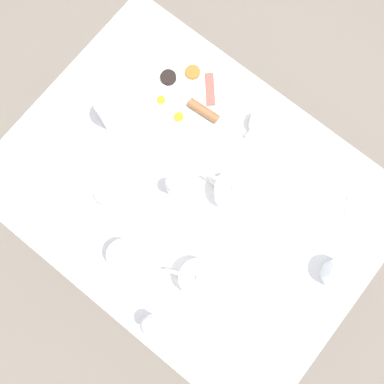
{
  "coord_description": "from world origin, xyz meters",
  "views": [
    {
      "loc": [
        -0.19,
        -0.15,
        2.03
      ],
      "look_at": [
        0.0,
        0.0,
        0.76
      ],
      "focal_mm": 42.0,
      "sensor_mm": 36.0,
      "label": 1
    }
  ],
  "objects_px": {
    "knife_by_plate": "(38,182)",
    "teapot_far": "(198,278)",
    "teacup_with_saucer_right": "(110,194)",
    "breakfast_plate": "(186,97)",
    "water_glass_short": "(126,256)",
    "wine_glass_spare": "(112,111)",
    "salt_grinder": "(174,185)",
    "water_glass_tall": "(341,274)",
    "fork_by_plate": "(284,304)",
    "pepper_grinder": "(150,324)",
    "teapot_near": "(232,191)",
    "napkin_folded": "(364,211)",
    "teacup_with_saucer_left": "(262,125)"
  },
  "relations": [
    {
      "from": "breakfast_plate",
      "to": "water_glass_tall",
      "type": "xyz_separation_m",
      "value": [
        -0.15,
        -0.66,
        0.05
      ]
    },
    {
      "from": "teacup_with_saucer_left",
      "to": "water_glass_short",
      "type": "relative_size",
      "value": 1.04
    },
    {
      "from": "teapot_near",
      "to": "breakfast_plate",
      "type": "bearing_deg",
      "value": 145.21
    },
    {
      "from": "teacup_with_saucer_left",
      "to": "knife_by_plate",
      "type": "xyz_separation_m",
      "value": [
        -0.54,
        0.41,
        -0.02
      ]
    },
    {
      "from": "teapot_far",
      "to": "pepper_grinder",
      "type": "distance_m",
      "value": 0.17
    },
    {
      "from": "teapot_far",
      "to": "teacup_with_saucer_right",
      "type": "height_order",
      "value": "teapot_far"
    },
    {
      "from": "pepper_grinder",
      "to": "napkin_folded",
      "type": "distance_m",
      "value": 0.69
    },
    {
      "from": "knife_by_plate",
      "to": "teapot_far",
      "type": "bearing_deg",
      "value": -82.04
    },
    {
      "from": "pepper_grinder",
      "to": "fork_by_plate",
      "type": "relative_size",
      "value": 0.69
    },
    {
      "from": "water_glass_short",
      "to": "fork_by_plate",
      "type": "height_order",
      "value": "water_glass_short"
    },
    {
      "from": "pepper_grinder",
      "to": "knife_by_plate",
      "type": "distance_m",
      "value": 0.53
    },
    {
      "from": "teacup_with_saucer_right",
      "to": "fork_by_plate",
      "type": "height_order",
      "value": "teacup_with_saucer_right"
    },
    {
      "from": "teapot_near",
      "to": "teapot_far",
      "type": "relative_size",
      "value": 1.07
    },
    {
      "from": "teacup_with_saucer_left",
      "to": "water_glass_short",
      "type": "bearing_deg",
      "value": 173.87
    },
    {
      "from": "teapot_far",
      "to": "teacup_with_saucer_left",
      "type": "distance_m",
      "value": 0.49
    },
    {
      "from": "teacup_with_saucer_right",
      "to": "salt_grinder",
      "type": "distance_m",
      "value": 0.19
    },
    {
      "from": "teapot_near",
      "to": "water_glass_tall",
      "type": "xyz_separation_m",
      "value": [
        -0.0,
        -0.37,
        0.01
      ]
    },
    {
      "from": "teapot_far",
      "to": "fork_by_plate",
      "type": "height_order",
      "value": "teapot_far"
    },
    {
      "from": "water_glass_tall",
      "to": "fork_by_plate",
      "type": "bearing_deg",
      "value": 157.9
    },
    {
      "from": "water_glass_tall",
      "to": "napkin_folded",
      "type": "relative_size",
      "value": 0.73
    },
    {
      "from": "breakfast_plate",
      "to": "knife_by_plate",
      "type": "height_order",
      "value": "breakfast_plate"
    },
    {
      "from": "teapot_far",
      "to": "breakfast_plate",
      "type": "bearing_deg",
      "value": 107.46
    },
    {
      "from": "water_glass_tall",
      "to": "wine_glass_spare",
      "type": "bearing_deg",
      "value": 92.58
    },
    {
      "from": "pepper_grinder",
      "to": "knife_by_plate",
      "type": "xyz_separation_m",
      "value": [
        0.1,
        0.51,
        -0.06
      ]
    },
    {
      "from": "teacup_with_saucer_left",
      "to": "water_glass_tall",
      "type": "distance_m",
      "value": 0.48
    },
    {
      "from": "wine_glass_spare",
      "to": "fork_by_plate",
      "type": "height_order",
      "value": "wine_glass_spare"
    },
    {
      "from": "teacup_with_saucer_right",
      "to": "water_glass_tall",
      "type": "xyz_separation_m",
      "value": [
        0.22,
        -0.64,
        0.03
      ]
    },
    {
      "from": "teacup_with_saucer_left",
      "to": "knife_by_plate",
      "type": "relative_size",
      "value": 0.7
    },
    {
      "from": "water_glass_tall",
      "to": "salt_grinder",
      "type": "relative_size",
      "value": 0.96
    },
    {
      "from": "teacup_with_saucer_left",
      "to": "salt_grinder",
      "type": "bearing_deg",
      "value": 165.18
    },
    {
      "from": "fork_by_plate",
      "to": "knife_by_plate",
      "type": "xyz_separation_m",
      "value": [
        -0.17,
        0.77,
        0.0
      ]
    },
    {
      "from": "napkin_folded",
      "to": "breakfast_plate",
      "type": "bearing_deg",
      "value": 94.65
    },
    {
      "from": "teapot_near",
      "to": "napkin_folded",
      "type": "relative_size",
      "value": 1.2
    },
    {
      "from": "fork_by_plate",
      "to": "teapot_near",
      "type": "bearing_deg",
      "value": 62.93
    },
    {
      "from": "teacup_with_saucer_left",
      "to": "napkin_folded",
      "type": "distance_m",
      "value": 0.39
    },
    {
      "from": "teapot_far",
      "to": "teacup_with_saucer_right",
      "type": "bearing_deg",
      "value": 150.44
    },
    {
      "from": "napkin_folded",
      "to": "knife_by_plate",
      "type": "bearing_deg",
      "value": 123.48
    },
    {
      "from": "teapot_near",
      "to": "fork_by_plate",
      "type": "distance_m",
      "value": 0.35
    },
    {
      "from": "breakfast_plate",
      "to": "salt_grinder",
      "type": "bearing_deg",
      "value": -147.97
    },
    {
      "from": "water_glass_short",
      "to": "napkin_folded",
      "type": "distance_m",
      "value": 0.69
    },
    {
      "from": "water_glass_tall",
      "to": "salt_grinder",
      "type": "xyz_separation_m",
      "value": [
        -0.09,
        0.51,
        0.0
      ]
    },
    {
      "from": "teacup_with_saucer_right",
      "to": "fork_by_plate",
      "type": "distance_m",
      "value": 0.58
    },
    {
      "from": "water_glass_short",
      "to": "wine_glass_spare",
      "type": "bearing_deg",
      "value": 45.31
    },
    {
      "from": "teacup_with_saucer_left",
      "to": "teacup_with_saucer_right",
      "type": "bearing_deg",
      "value": 153.94
    },
    {
      "from": "teacup_with_saucer_left",
      "to": "napkin_folded",
      "type": "relative_size",
      "value": 0.84
    },
    {
      "from": "fork_by_plate",
      "to": "water_glass_short",
      "type": "bearing_deg",
      "value": 112.12
    },
    {
      "from": "water_glass_tall",
      "to": "water_glass_short",
      "type": "xyz_separation_m",
      "value": [
        -0.33,
        0.48,
        0.01
      ]
    },
    {
      "from": "breakfast_plate",
      "to": "fork_by_plate",
      "type": "height_order",
      "value": "breakfast_plate"
    },
    {
      "from": "wine_glass_spare",
      "to": "napkin_folded",
      "type": "relative_size",
      "value": 0.94
    },
    {
      "from": "water_glass_short",
      "to": "salt_grinder",
      "type": "relative_size",
      "value": 1.06
    }
  ]
}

